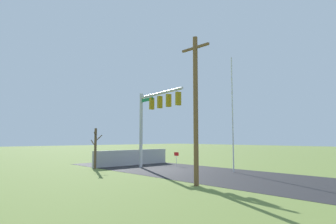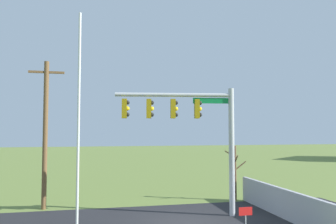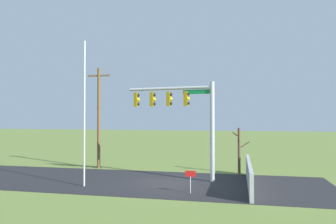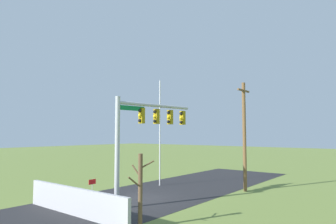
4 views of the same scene
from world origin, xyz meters
name	(u,v)px [view 3 (image 3 of 4)]	position (x,y,z in m)	size (l,w,h in m)	color
ground_plane	(167,183)	(0.00, 0.00, 0.00)	(160.00, 160.00, 0.00)	olive
road_surface	(107,180)	(-4.00, 0.00, 0.01)	(28.00, 8.00, 0.01)	#232326
sidewalk_corner	(228,182)	(3.77, 0.98, 0.00)	(6.00, 6.00, 0.01)	#B7B5AD
retaining_fence	(249,174)	(5.01, 0.23, 0.71)	(0.20, 8.16, 1.42)	#A8A8AD
signal_mast	(184,110)	(0.87, 1.25, 4.58)	(5.95, 1.10, 6.38)	#B2B5BA
flagpole	(84,113)	(-4.57, -2.01, 4.34)	(0.10, 0.10, 8.67)	silver
utility_pole	(99,116)	(-6.63, 4.50, 4.20)	(1.90, 0.26, 8.07)	brown
bare_tree	(239,150)	(4.44, 4.39, 1.72)	(1.27, 1.02, 3.32)	brown
open_sign	(190,177)	(1.86, -2.42, 0.91)	(0.56, 0.04, 1.22)	silver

